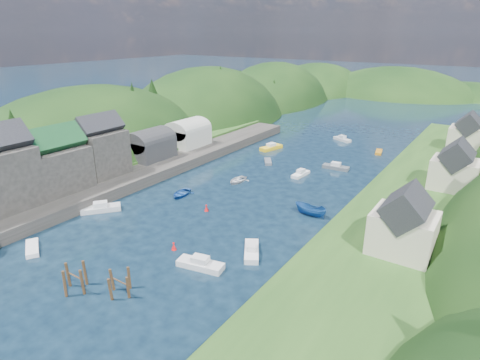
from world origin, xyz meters
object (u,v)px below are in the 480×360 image
Objects in this scene: piling_cluster_far at (120,286)px; channel_buoy_near at (174,246)px; piling_cluster_near at (75,280)px; channel_buoy_far at (206,208)px.

piling_cluster_far is 2.97× the size of channel_buoy_near.
piling_cluster_near reaches higher than piling_cluster_far.
piling_cluster_near is 3.36× the size of channel_buoy_far.
piling_cluster_far is 10.40m from channel_buoy_near.
channel_buoy_far is (-5.65, 22.14, -0.59)m from piling_cluster_far.
channel_buoy_far is at bearing 92.40° from piling_cluster_near.
piling_cluster_far is at bearing -80.76° from channel_buoy_near.
channel_buoy_near is 1.00× the size of channel_buoy_far.
channel_buoy_near is at bearing 99.24° from piling_cluster_far.
channel_buoy_far is (-3.98, 11.88, 0.00)m from channel_buoy_near.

